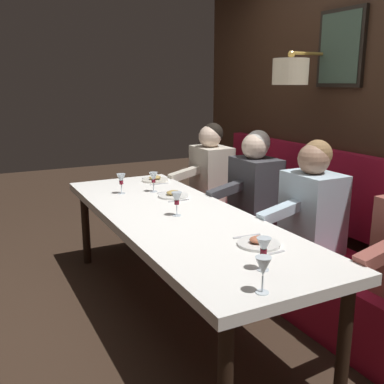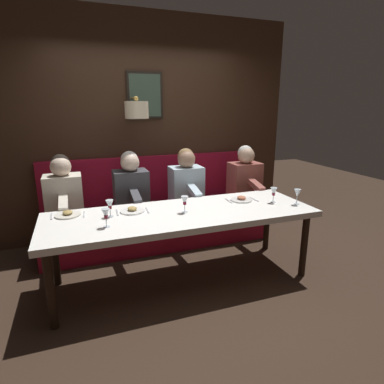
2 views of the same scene
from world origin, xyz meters
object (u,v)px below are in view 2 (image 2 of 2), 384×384
diner_near (186,182)px  diner_nearest (245,177)px  wine_glass_4 (106,214)px  wine_glass_0 (274,192)px  wine_glass_3 (185,201)px  wine_glass_2 (297,194)px  diner_far (64,193)px  wine_glass_1 (110,205)px  diner_middle (131,187)px  dining_table (182,218)px

diner_near → diner_nearest: bearing=-90.0°
wine_glass_4 → diner_nearest: bearing=-61.7°
wine_glass_0 → wine_glass_3: size_ratio=1.00×
wine_glass_2 → wine_glass_3: (0.16, 1.20, -0.00)m
diner_far → wine_glass_1: size_ratio=4.82×
diner_nearest → diner_near: size_ratio=1.00×
diner_middle → diner_near: bearing=-90.0°
dining_table → wine_glass_0: wine_glass_0 is taller
diner_nearest → wine_glass_4: 2.18m
wine_glass_0 → wine_glass_4: same height
diner_near → wine_glass_0: bearing=-143.4°
wine_glass_3 → wine_glass_4: (-0.14, 0.76, 0.00)m
diner_near → wine_glass_0: (-0.91, -0.68, 0.04)m
diner_near → wine_glass_1: size_ratio=4.82×
wine_glass_1 → wine_glass_4: (-0.26, 0.06, -0.00)m
wine_glass_2 → wine_glass_1: bearing=81.7°
wine_glass_2 → wine_glass_3: size_ratio=1.00×
wine_glass_4 → diner_near: bearing=-46.4°
wine_glass_4 → wine_glass_2: bearing=-90.6°
diner_middle → wine_glass_0: size_ratio=4.82×
diner_nearest → diner_near: same height
diner_middle → wine_glass_2: size_ratio=4.82×
diner_nearest → wine_glass_0: bearing=170.0°
diner_middle → wine_glass_1: bearing=157.2°
diner_far → wine_glass_1: diner_far is taller
dining_table → diner_middle: diner_middle is taller
diner_far → wine_glass_4: size_ratio=4.82×
wine_glass_0 → wine_glass_2: (-0.14, -0.20, 0.00)m
diner_middle → wine_glass_0: 1.65m
diner_middle → diner_far: size_ratio=1.00×
wine_glass_1 → dining_table: bearing=-98.6°
wine_glass_2 → wine_glass_4: (0.02, 1.96, -0.00)m
dining_table → wine_glass_2: wine_glass_2 is taller
wine_glass_1 → wine_glass_2: size_ratio=1.00×
dining_table → diner_far: bearing=51.3°
dining_table → wine_glass_4: size_ratio=16.09×
diner_middle → diner_nearest: bearing=-90.0°
wine_glass_0 → wine_glass_3: same height
diner_far → wine_glass_0: (-0.91, -2.12, 0.04)m
diner_nearest → diner_far: same height
diner_nearest → wine_glass_2: diner_nearest is taller
diner_near → diner_middle: same height
wine_glass_3 → diner_middle: bearing=22.5°
wine_glass_3 → wine_glass_4: 0.77m
dining_table → diner_middle: (0.88, 0.35, 0.14)m
wine_glass_0 → wine_glass_1: bearing=85.6°
dining_table → wine_glass_3: (-0.01, -0.02, 0.18)m
wine_glass_1 → wine_glass_2: bearing=-98.3°
diner_near → wine_glass_4: bearing=133.6°
dining_table → wine_glass_1: wine_glass_1 is taller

